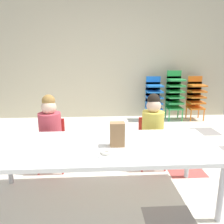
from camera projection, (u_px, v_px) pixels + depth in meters
name	position (u px, v px, depth m)	size (l,w,h in m)	color
ground_plane	(112.00, 172.00, 2.74)	(5.55, 5.09, 0.02)	silver
back_wall	(104.00, 55.00, 4.86)	(5.55, 0.10, 2.72)	beige
craft_table	(101.00, 149.00, 2.08)	(2.12, 0.83, 0.56)	white
seated_child_near_camera	(50.00, 126.00, 2.66)	(0.34, 0.34, 0.92)	red
seated_child_middle_seat	(153.00, 124.00, 2.73)	(0.32, 0.31, 0.92)	red
kid_chair_blue_stack	(154.00, 96.00, 4.78)	(0.32, 0.30, 0.92)	blue
kid_chair_green_stack	(174.00, 93.00, 4.79)	(0.32, 0.30, 1.04)	green
kid_chair_orange_stack	(196.00, 96.00, 4.83)	(0.32, 0.30, 0.92)	orange
paper_bag_brown	(117.00, 134.00, 2.03)	(0.13, 0.09, 0.22)	#9E754C
paper_plate_near_edge	(106.00, 154.00, 1.88)	(0.18, 0.18, 0.01)	white
donut_powdered_on_plate	(106.00, 152.00, 1.88)	(0.10, 0.10, 0.03)	white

